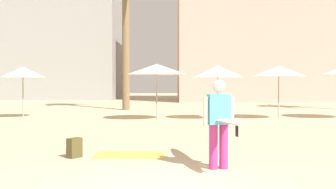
{
  "coord_description": "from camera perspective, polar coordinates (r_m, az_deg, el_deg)",
  "views": [
    {
      "loc": [
        0.01,
        -5.73,
        1.58
      ],
      "look_at": [
        -0.06,
        5.42,
        1.27
      ],
      "focal_mm": 42.01,
      "sensor_mm": 36.0,
      "label": 1
    }
  ],
  "objects": [
    {
      "name": "cafe_umbrella_3",
      "position": [
        18.26,
        15.77,
        3.28
      ],
      "size": [
        2.4,
        2.4,
        2.38
      ],
      "color": "gray",
      "rests_on": "ground"
    },
    {
      "name": "cafe_umbrella_2",
      "position": [
        17.09,
        -1.65,
        3.7
      ],
      "size": [
        2.56,
        2.56,
        2.44
      ],
      "color": "gray",
      "rests_on": "ground"
    },
    {
      "name": "cafe_umbrella_1",
      "position": [
        19.27,
        -20.32,
        3.05
      ],
      "size": [
        2.02,
        2.02,
        2.35
      ],
      "color": "gray",
      "rests_on": "ground"
    },
    {
      "name": "person_near_right",
      "position": [
        7.45,
        7.24,
        -3.65
      ],
      "size": [
        0.82,
        2.73,
        1.65
      ],
      "rotation": [
        0.0,
        0.0,
        1.8
      ],
      "color": "#B7337F",
      "rests_on": "ground"
    },
    {
      "name": "beach_towel",
      "position": [
        8.8,
        -5.57,
        -8.71
      ],
      "size": [
        1.55,
        0.92,
        0.01
      ],
      "primitive_type": "cube",
      "rotation": [
        0.0,
        0.0,
        -0.02
      ],
      "color": "#F4CC4C",
      "rests_on": "ground"
    },
    {
      "name": "cafe_umbrella_4",
      "position": [
        17.52,
        7.23,
        3.33
      ],
      "size": [
        2.27,
        2.27,
        2.39
      ],
      "color": "gray",
      "rests_on": "ground"
    },
    {
      "name": "backpack",
      "position": [
        8.69,
        -13.47,
        -7.58
      ],
      "size": [
        0.34,
        0.35,
        0.42
      ],
      "rotation": [
        0.0,
        0.0,
        2.53
      ],
      "color": "#4D4423",
      "rests_on": "ground"
    },
    {
      "name": "hotel_pink",
      "position": [
        38.21,
        14.67,
        10.66
      ],
      "size": [
        17.1,
        8.35,
        15.29
      ],
      "primitive_type": "cube",
      "color": "#DB9989",
      "rests_on": "ground"
    }
  ]
}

